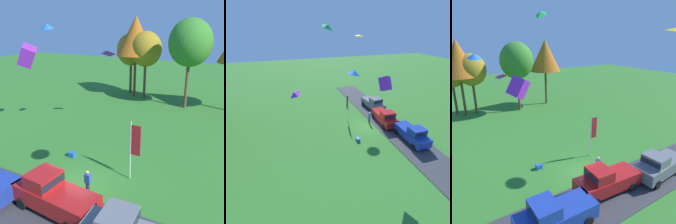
# 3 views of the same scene
# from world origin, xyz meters

# --- Properties ---
(ground_plane) EXTENTS (120.00, 120.00, 0.00)m
(ground_plane) POSITION_xyz_m (0.00, 0.00, 0.00)
(ground_plane) COLOR #337528
(pavement_strip) EXTENTS (36.00, 4.40, 0.06)m
(pavement_strip) POSITION_xyz_m (0.00, -2.87, 0.03)
(pavement_strip) COLOR #38383D
(pavement_strip) RESTS_ON ground
(car_pickup_mid_row) EXTENTS (5.04, 2.14, 2.14)m
(car_pickup_mid_row) POSITION_xyz_m (-4.99, -3.24, 1.11)
(car_pickup_mid_row) COLOR #1E389E
(car_pickup_mid_row) RESTS_ON ground
(car_pickup_far_end) EXTENTS (5.12, 2.33, 2.14)m
(car_pickup_far_end) POSITION_xyz_m (-0.10, -2.39, 1.11)
(car_pickup_far_end) COLOR red
(car_pickup_far_end) RESTS_ON ground
(car_pickup_by_flagpole) EXTENTS (5.11, 2.31, 2.14)m
(car_pickup_by_flagpole) POSITION_xyz_m (4.97, -3.28, 1.11)
(car_pickup_by_flagpole) COLOR slate
(car_pickup_by_flagpole) RESTS_ON ground
(person_on_lawn) EXTENTS (0.36, 0.24, 1.71)m
(person_on_lawn) POSITION_xyz_m (0.91, -0.40, 0.88)
(person_on_lawn) COLOR #2D334C
(person_on_lawn) RESTS_ON ground
(tree_far_right) EXTENTS (5.16, 5.16, 10.89)m
(tree_far_right) POSITION_xyz_m (-5.66, 22.08, 8.28)
(tree_far_right) COLOR brown
(tree_far_right) RESTS_ON ground
(tree_right_of_center) EXTENTS (4.25, 4.25, 8.97)m
(tree_right_of_center) POSITION_xyz_m (-4.12, 21.96, 6.60)
(tree_right_of_center) COLOR brown
(tree_right_of_center) RESTS_ON ground
(tree_left_of_center) EXTENTS (4.99, 4.99, 10.54)m
(tree_left_of_center) POSITION_xyz_m (2.05, 19.79, 7.77)
(tree_left_of_center) COLOR brown
(tree_left_of_center) RESTS_ON ground
(tree_far_left) EXTENTS (5.12, 5.12, 10.82)m
(tree_far_left) POSITION_xyz_m (7.54, 21.00, 8.22)
(tree_far_left) COLOR brown
(tree_far_left) RESTS_ON ground
(flag_banner) EXTENTS (0.71, 0.08, 4.12)m
(flag_banner) POSITION_xyz_m (2.65, 2.43, 2.61)
(flag_banner) COLOR silver
(flag_banner) RESTS_ON ground
(cooler_box) EXTENTS (0.56, 0.40, 0.40)m
(cooler_box) POSITION_xyz_m (-2.83, 3.09, 0.20)
(cooler_box) COLOR blue
(cooler_box) RESTS_ON ground
(kite_diamond_topmost) EXTENTS (1.38, 1.32, 0.76)m
(kite_diamond_topmost) POSITION_xyz_m (-0.68, 6.06, 12.97)
(kite_diamond_topmost) COLOR green
(kite_box_mid_center) EXTENTS (1.75, 1.30, 1.75)m
(kite_box_mid_center) POSITION_xyz_m (-4.86, 1.48, 7.86)
(kite_box_mid_center) COLOR purple
(kite_delta_high_left) EXTENTS (1.27, 1.32, 0.60)m
(kite_delta_high_left) POSITION_xyz_m (-6.59, 5.65, 9.71)
(kite_delta_high_left) COLOR blue
(kite_diamond_trailing_tail) EXTENTS (1.19, 1.08, 0.69)m
(kite_diamond_trailing_tail) POSITION_xyz_m (-3.39, 10.25, 7.33)
(kite_diamond_trailing_tail) COLOR purple
(kite_delta_low_drifter) EXTENTS (1.73, 1.75, 0.46)m
(kite_delta_low_drifter) POSITION_xyz_m (7.75, -1.21, 11.66)
(kite_delta_low_drifter) COLOR yellow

